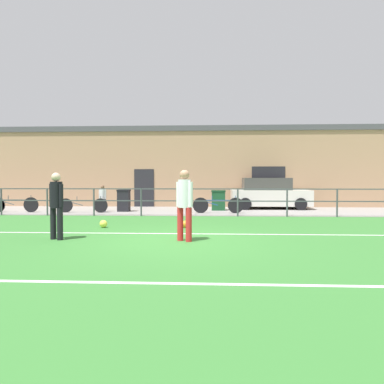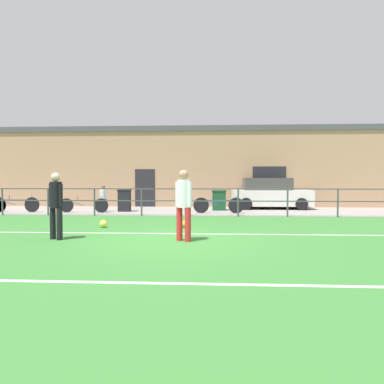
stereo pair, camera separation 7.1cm
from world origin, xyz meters
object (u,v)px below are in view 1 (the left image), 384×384
(parked_car_red, at_px, (269,194))
(bicycle_parked_0, at_px, (83,205))
(trash_bin_1, at_px, (218,200))
(bicycle_parked_2, at_px, (14,204))
(bicycle_parked_3, at_px, (218,205))
(soccer_ball_match, at_px, (103,224))
(spectator_child, at_px, (103,197))
(player_striker, at_px, (184,201))
(trash_bin_0, at_px, (124,200))
(soccer_ball_spare, at_px, (185,224))
(player_goalkeeper, at_px, (56,202))

(parked_car_red, height_order, bicycle_parked_0, parked_car_red)
(parked_car_red, bearing_deg, trash_bin_1, -156.90)
(bicycle_parked_2, height_order, bicycle_parked_3, bicycle_parked_3)
(soccer_ball_match, distance_m, spectator_child, 5.67)
(bicycle_parked_0, bearing_deg, trash_bin_1, 14.47)
(player_striker, distance_m, parked_car_red, 10.62)
(spectator_child, xyz_separation_m, trash_bin_1, (5.40, 1.12, -0.21))
(player_striker, bearing_deg, soccer_ball_match, -8.08)
(parked_car_red, xyz_separation_m, bicycle_parked_0, (-8.80, -2.71, -0.41))
(soccer_ball_match, xyz_separation_m, bicycle_parked_2, (-5.65, 4.91, 0.26))
(parked_car_red, xyz_separation_m, trash_bin_0, (-7.09, -2.03, -0.23))
(soccer_ball_spare, relative_size, spectator_child, 0.18)
(player_goalkeeper, relative_size, bicycle_parked_0, 0.74)
(soccer_ball_match, bearing_deg, bicycle_parked_3, 53.12)
(player_goalkeeper, height_order, bicycle_parked_2, player_goalkeeper)
(soccer_ball_match, xyz_separation_m, parked_car_red, (6.37, 7.63, 0.65))
(spectator_child, bearing_deg, trash_bin_1, -172.46)
(parked_car_red, bearing_deg, spectator_child, -164.38)
(player_goalkeeper, distance_m, trash_bin_0, 7.91)
(bicycle_parked_2, bearing_deg, bicycle_parked_3, -0.00)
(player_goalkeeper, height_order, bicycle_parked_0, player_goalkeeper)
(player_goalkeeper, bearing_deg, player_striker, -154.05)
(soccer_ball_match, xyz_separation_m, trash_bin_0, (-0.72, 5.60, 0.42))
(soccer_ball_spare, bearing_deg, spectator_child, 128.73)
(player_goalkeeper, xyz_separation_m, bicycle_parked_0, (-1.94, 7.21, -0.60))
(soccer_ball_match, bearing_deg, player_striker, -40.74)
(player_goalkeeper, xyz_separation_m, soccer_ball_spare, (3.05, 2.41, -0.84))
(player_goalkeeper, height_order, parked_car_red, player_goalkeeper)
(bicycle_parked_0, xyz_separation_m, trash_bin_0, (1.71, 0.69, 0.18))
(player_goalkeeper, xyz_separation_m, trash_bin_0, (-0.24, 7.90, -0.41))
(soccer_ball_match, bearing_deg, spectator_child, 107.23)
(player_goalkeeper, xyz_separation_m, bicycle_parked_3, (4.17, 7.21, -0.57))
(soccer_ball_match, height_order, bicycle_parked_2, bicycle_parked_2)
(trash_bin_0, bearing_deg, player_goalkeeper, -88.29)
(parked_car_red, bearing_deg, bicycle_parked_0, -162.86)
(player_goalkeeper, height_order, trash_bin_1, player_goalkeeper)
(soccer_ball_match, relative_size, trash_bin_1, 0.24)
(parked_car_red, bearing_deg, trash_bin_0, -164.05)
(soccer_ball_match, xyz_separation_m, soccer_ball_spare, (2.56, 0.11, -0.01))
(player_goalkeeper, relative_size, parked_car_red, 0.42)
(soccer_ball_spare, distance_m, trash_bin_0, 6.41)
(player_striker, bearing_deg, soccer_ball_spare, -53.52)
(player_striker, distance_m, bicycle_parked_0, 8.92)
(soccer_ball_spare, xyz_separation_m, trash_bin_1, (1.18, 6.39, 0.40))
(bicycle_parked_2, bearing_deg, player_striker, -40.92)
(player_striker, height_order, soccer_ball_spare, player_striker)
(soccer_ball_match, relative_size, soccer_ball_spare, 1.06)
(spectator_child, distance_m, trash_bin_1, 5.52)
(bicycle_parked_0, bearing_deg, player_striker, -54.61)
(trash_bin_0, bearing_deg, bicycle_parked_3, -8.86)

